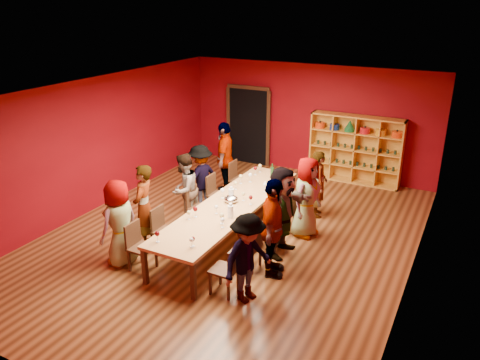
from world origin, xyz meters
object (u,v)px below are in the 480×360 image
object	(u,v)px
person_left_3	(201,178)
chair_person_right_0	(228,267)
tasting_table	(231,206)
person_left_2	(184,189)
person_left_4	(225,159)
person_right_2	(282,211)
chair_person_left_2	(196,205)
chair_person_right_4	(304,192)
person_left_0	(120,223)
chair_person_right_3	(288,209)
chair_person_right_1	(252,244)
spittoon_bowl	(231,199)
wine_bottle	(272,172)
shelving_unit	(356,146)
person_right_0	(248,258)
chair_person_left_3	(215,192)
person_right_1	(272,228)
chair_person_left_0	(138,244)
chair_person_left_4	(237,177)
person_right_4	(319,184)
person_left_1	(144,206)
person_right_3	(306,197)

from	to	relation	value
person_left_3	chair_person_right_0	distance (m)	3.49
tasting_table	person_left_2	world-z (taller)	person_left_2
tasting_table	person_left_4	xyz separation A→B (m)	(-1.24, 1.99, 0.22)
person_right_2	chair_person_left_2	bearing A→B (deg)	88.78
chair_person_right_4	person_left_0	bearing A→B (deg)	-121.32
person_left_0	chair_person_right_0	distance (m)	2.24
chair_person_left_2	chair_person_right_3	distance (m)	1.95
chair_person_left_2	chair_person_right_1	xyz separation A→B (m)	(1.82, -1.00, 0.00)
spittoon_bowl	wine_bottle	distance (m)	1.69
shelving_unit	person_left_4	bearing A→B (deg)	-138.53
person_left_2	person_right_0	xyz separation A→B (m)	(2.46, -1.87, -0.03)
person_left_0	person_right_2	size ratio (longest dim) A/B	0.93
person_left_4	chair_person_right_4	size ratio (longest dim) A/B	2.07
chair_person_left_3	person_left_3	bearing A→B (deg)	-180.00
spittoon_bowl	person_right_0	bearing A→B (deg)	-54.74
person_left_4	person_left_2	bearing A→B (deg)	-15.35
person_right_1	chair_person_right_1	bearing A→B (deg)	72.16
person_right_0	wine_bottle	size ratio (longest dim) A/B	4.63
chair_person_left_0	person_left_4	bearing A→B (deg)	94.99
person_left_0	chair_person_left_3	size ratio (longest dim) A/B	1.84
chair_person_left_3	person_left_3	size ratio (longest dim) A/B	0.58
chair_person_left_4	person_right_4	world-z (taller)	person_right_4
chair_person_right_0	person_right_0	world-z (taller)	person_right_0
chair_person_left_3	chair_person_right_4	size ratio (longest dim) A/B	1.00
chair_person_left_2	person_left_3	size ratio (longest dim) A/B	0.58
person_left_1	chair_person_right_0	distance (m)	2.37
shelving_unit	spittoon_bowl	bearing A→B (deg)	-108.60
chair_person_left_2	chair_person_right_0	size ratio (longest dim) A/B	1.00
chair_person_left_2	person_right_0	xyz separation A→B (m)	(2.17, -1.87, 0.27)
spittoon_bowl	person_right_3	bearing A→B (deg)	28.83
chair_person_left_0	person_right_3	bearing A→B (deg)	49.75
person_left_1	chair_person_left_4	world-z (taller)	person_left_1
chair_person_left_0	chair_person_left_4	distance (m)	3.80
chair_person_left_0	chair_person_left_4	bearing A→B (deg)	90.00
chair_person_right_1	wine_bottle	bearing A→B (deg)	106.45
chair_person_left_4	shelving_unit	bearing A→B (deg)	45.31
person_left_2	person_right_1	world-z (taller)	person_right_1
person_left_3	person_right_4	distance (m)	2.68
person_right_0	chair_person_left_2	bearing A→B (deg)	66.58
shelving_unit	person_right_2	xyz separation A→B (m)	(-0.24, -4.44, -0.11)
chair_person_right_3	person_right_4	world-z (taller)	person_right_4
chair_person_right_3	person_left_2	bearing A→B (deg)	-161.80
tasting_table	chair_person_right_0	xyz separation A→B (m)	(0.91, -1.76, -0.20)
person_left_2	person_right_2	size ratio (longest dim) A/B	0.90
person_left_4	person_right_3	distance (m)	2.81
person_left_1	person_left_3	xyz separation A→B (m)	(0.04, 2.01, -0.07)
chair_person_left_3	spittoon_bowl	xyz separation A→B (m)	(0.88, -0.86, 0.32)
chair_person_left_0	person_left_2	size ratio (longest dim) A/B	0.56
person_left_3	person_right_4	size ratio (longest dim) A/B	1.01
person_right_1	chair_person_right_4	size ratio (longest dim) A/B	2.03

